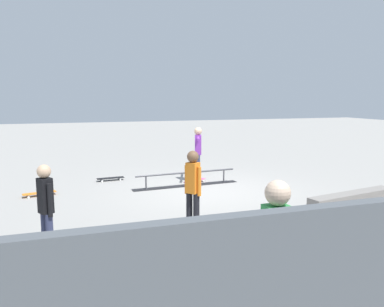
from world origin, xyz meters
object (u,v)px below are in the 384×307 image
loose_skateboard_orange (39,193)px  bystander_green_shirt (275,260)px  skateboard_main (195,181)px  loose_skateboard_black (111,178)px  bystander_orange_shirt (193,188)px  skater_main (198,150)px  bystander_black_shirt (46,207)px  skate_ledge (352,200)px  grind_rail (186,180)px

loose_skateboard_orange → bystander_green_shirt: bearing=-82.3°
skateboard_main → loose_skateboard_black: 2.56m
bystander_orange_shirt → loose_skateboard_black: size_ratio=1.90×
skateboard_main → bystander_green_shirt: size_ratio=0.45×
skater_main → bystander_green_shirt: bystander_green_shirt is taller
bystander_green_shirt → loose_skateboard_black: size_ratio=2.14×
skateboard_main → bystander_black_shirt: 5.83m
bystander_orange_shirt → skate_ledge: bearing=60.7°
skater_main → loose_skateboard_black: (2.45, -0.99, -0.87)m
grind_rail → loose_skateboard_black: grind_rail is taller
skate_ledge → skateboard_main: skate_ledge is taller
skater_main → bystander_black_shirt: size_ratio=1.08×
skater_main → loose_skateboard_black: 2.78m
loose_skateboard_orange → loose_skateboard_black: same height
bystander_green_shirt → loose_skateboard_black: (0.63, -8.44, -0.91)m
grind_rail → skate_ledge: grind_rail is taller
skateboard_main → loose_skateboard_orange: same height
skater_main → bystander_black_shirt: bearing=157.0°
loose_skateboard_black → skate_ledge: bearing=-47.6°
grind_rail → bystander_orange_shirt: bearing=70.3°
grind_rail → skater_main: (-0.48, -0.38, 0.77)m
bystander_green_shirt → loose_skateboard_orange: (2.55, -7.18, -0.91)m
skate_ledge → loose_skateboard_black: (4.95, -4.55, -0.10)m
bystander_green_shirt → skater_main: bearing=-104.2°
bystander_black_shirt → loose_skateboard_orange: size_ratio=1.82×
skateboard_main → grind_rail: bearing=3.9°
bystander_green_shirt → loose_skateboard_orange: bearing=-71.0°
skate_ledge → bystander_orange_shirt: 4.11m
loose_skateboard_black → skater_main: bearing=-27.0°
bystander_green_shirt → loose_skateboard_black: bearing=-86.3°
bystander_green_shirt → bystander_black_shirt: (2.16, -3.00, -0.14)m
bystander_black_shirt → loose_skateboard_black: 5.71m
grind_rail → loose_skateboard_orange: size_ratio=3.78×
grind_rail → bystander_green_shirt: bearing=75.3°
bystander_orange_shirt → bystander_black_shirt: bearing=-118.2°
grind_rail → bystander_orange_shirt: bystander_orange_shirt is taller
skater_main → skateboard_main: skater_main is taller
skate_ledge → skateboard_main: 4.33m
skate_ledge → bystander_black_shirt: size_ratio=1.66×
bystander_orange_shirt → loose_skateboard_black: (0.93, -5.08, -0.80)m
bystander_orange_shirt → bystander_black_shirt: (2.46, 0.37, -0.03)m
bystander_green_shirt → bystander_orange_shirt: (-0.30, -3.37, -0.11)m
grind_rail → bystander_black_shirt: bystander_black_shirt is taller
bystander_green_shirt → bystander_orange_shirt: bearing=-95.7°
skate_ledge → bystander_green_shirt: bystander_green_shirt is taller
bystander_orange_shirt → bystander_black_shirt: 2.48m
grind_rail → bystander_orange_shirt: (1.04, 3.70, 0.70)m
bystander_green_shirt → bystander_black_shirt: size_ratio=1.16×
skater_main → loose_skateboard_black: bearing=86.6°
loose_skateboard_black → loose_skateboard_orange: bearing=-151.6°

